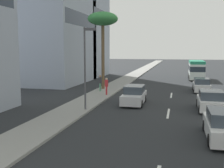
# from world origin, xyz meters

# --- Properties ---
(ground_plane) EXTENTS (198.00, 198.00, 0.00)m
(ground_plane) POSITION_xyz_m (31.50, 0.00, 0.00)
(ground_plane) COLOR #26282B
(sidewalk_right) EXTENTS (162.00, 2.82, 0.15)m
(sidewalk_right) POSITION_xyz_m (31.50, 7.29, 0.07)
(sidewalk_right) COLOR gray
(sidewalk_right) RESTS_ON ground_plane
(lane_stripe_mid) EXTENTS (3.20, 0.16, 0.01)m
(lane_stripe_mid) POSITION_xyz_m (16.21, 0.00, 0.01)
(lane_stripe_mid) COLOR silver
(lane_stripe_mid) RESTS_ON ground_plane
(lane_stripe_far) EXTENTS (3.20, 0.16, 0.01)m
(lane_stripe_far) POSITION_xyz_m (24.60, 0.00, 0.01)
(lane_stripe_far) COLOR silver
(lane_stripe_far) RESTS_ON ground_plane
(car_lead) EXTENTS (4.19, 1.79, 1.55)m
(car_lead) POSITION_xyz_m (27.89, -3.22, 0.74)
(car_lead) COLOR white
(car_lead) RESTS_ON ground_plane
(minibus_second) EXTENTS (6.60, 2.32, 2.99)m
(minibus_second) POSITION_xyz_m (40.83, -3.40, 1.64)
(minibus_second) COLOR silver
(minibus_second) RESTS_ON ground_plane
(car_third) EXTENTS (4.45, 1.82, 1.62)m
(car_third) POSITION_xyz_m (10.75, -3.05, 0.77)
(car_third) COLOR white
(car_third) RESTS_ON ground_plane
(car_fourth) EXTENTS (4.04, 1.91, 1.60)m
(car_fourth) POSITION_xyz_m (17.99, -3.16, 0.76)
(car_fourth) COLOR white
(car_fourth) RESTS_ON ground_plane
(car_fifth) EXTENTS (4.29, 1.80, 1.62)m
(car_fifth) POSITION_xyz_m (19.16, 3.06, 0.76)
(car_fifth) COLOR silver
(car_fifth) RESTS_ON ground_plane
(pedestrian_near_lamp) EXTENTS (0.30, 0.34, 1.78)m
(pedestrian_near_lamp) POSITION_xyz_m (24.75, 7.76, 1.14)
(pedestrian_near_lamp) COLOR #4C8C66
(pedestrian_near_lamp) RESTS_ON sidewalk_right
(pedestrian_mid_block) EXTENTS (0.30, 0.34, 1.74)m
(pedestrian_mid_block) POSITION_xyz_m (22.53, 6.45, 1.12)
(pedestrian_mid_block) COLOR red
(pedestrian_mid_block) RESTS_ON sidewalk_right
(palm_tree) EXTENTS (3.47, 3.47, 8.88)m
(palm_tree) POSITION_xyz_m (26.64, 7.95, 8.03)
(palm_tree) COLOR brown
(palm_tree) RESTS_ON sidewalk_right
(street_lamp) EXTENTS (0.24, 0.97, 6.25)m
(street_lamp) POSITION_xyz_m (15.46, 6.16, 4.05)
(street_lamp) COLOR #4C4C51
(street_lamp) RESTS_ON sidewalk_right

